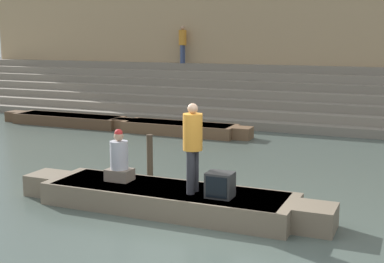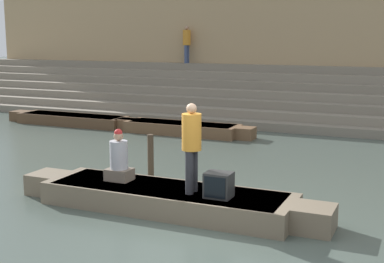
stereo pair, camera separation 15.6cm
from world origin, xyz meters
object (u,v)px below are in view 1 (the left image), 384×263
Objects in this scene: tv_set at (220,185)px; moored_boat_shore at (179,128)px; rowboat_main at (168,198)px; person_standing at (193,142)px; moored_boat_distant at (69,120)px; person_on_steps at (183,42)px; mooring_post at (150,156)px; person_rowing at (119,160)px.

tv_set is 0.09× the size of moored_boat_shore.
person_standing is at bearing -10.15° from rowboat_main.
person_standing is 11.33m from moored_boat_distant.
rowboat_main is 1.29m from person_standing.
tv_set reaches higher than moored_boat_shore.
mooring_post is at bearing 104.53° from person_on_steps.
rowboat_main is at bearing 165.06° from person_standing.
mooring_post is at bearing 146.74° from tv_set.
moored_boat_shore is at bearing 95.62° from person_rowing.
mooring_post is at bearing -73.41° from moored_boat_shore.
person_rowing is 2.20× the size of tv_set.
moored_boat_distant is at bearing 61.44° from person_on_steps.
person_standing is at bearing -64.70° from moored_boat_shore.
tv_set is 0.46× the size of mooring_post.
mooring_post is 11.92m from person_on_steps.
person_on_steps is (-2.32, 5.49, 2.84)m from moored_boat_shore.
rowboat_main is 10.79m from moored_boat_distant.
person_rowing reaches higher than tv_set.
mooring_post is (-0.31, 1.90, -0.33)m from person_rowing.
person_on_steps is (-6.59, 13.11, 2.39)m from tv_set.
moored_boat_distant is (-6.62, 7.42, -0.64)m from person_rowing.
moored_boat_shore is at bearing 107.44° from mooring_post.
mooring_post is (-1.99, 2.10, -0.88)m from person_standing.
tv_set is 0.09× the size of moored_boat_distant.
tv_set is at bearing -61.59° from moored_boat_shore.
moored_boat_shore is 0.91× the size of moored_boat_distant.
mooring_post reaches higher than moored_boat_shore.
mooring_post is (-1.43, 2.01, 0.28)m from rowboat_main.
tv_set is at bearing -9.72° from rowboat_main.
rowboat_main is at bearing -48.96° from moored_boat_distant.
person_on_steps is (2.28, 5.41, 2.84)m from moored_boat_distant.
mooring_post reaches higher than moored_boat_distant.
rowboat_main reaches higher than moored_boat_shore.
person_on_steps reaches higher than moored_boat_shore.
person_standing reaches higher than mooring_post.
person_standing is at bearing 179.17° from tv_set.
person_rowing is 1.02× the size of mooring_post.
person_on_steps is at bearing 108.72° from person_standing.
person_rowing is 0.21× the size of moored_boat_shore.
moored_boat_shore is 4.97× the size of mooring_post.
person_standing is at bearing -46.51° from mooring_post.
tv_set is (1.13, -0.17, 0.43)m from rowboat_main.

